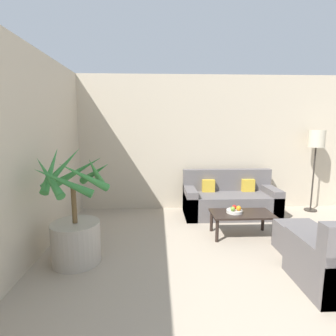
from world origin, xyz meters
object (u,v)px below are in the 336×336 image
at_px(orange_fruit, 239,208).
at_px(fruit_bowl, 234,211).
at_px(potted_palm, 76,227).
at_px(floor_lamp, 316,143).
at_px(apple_green, 233,209).
at_px(sofa_loveseat, 230,200).
at_px(coffee_table, 242,216).
at_px(apple_red, 234,207).
at_px(ottoman, 301,240).

bearing_deg(orange_fruit, fruit_bowl, 139.08).
relative_size(potted_palm, fruit_bowl, 6.00).
height_order(floor_lamp, orange_fruit, floor_lamp).
xyz_separation_m(potted_palm, apple_green, (2.17, 0.65, -0.01)).
height_order(sofa_loveseat, fruit_bowl, sofa_loveseat).
xyz_separation_m(floor_lamp, coffee_table, (-1.81, -1.16, -1.05)).
bearing_deg(potted_palm, sofa_loveseat, 34.72).
relative_size(fruit_bowl, apple_red, 3.57).
height_order(apple_red, orange_fruit, orange_fruit).
xyz_separation_m(coffee_table, orange_fruit, (-0.06, -0.03, 0.14)).
distance_m(floor_lamp, fruit_bowl, 2.44).
relative_size(apple_red, orange_fruit, 0.88).
height_order(potted_palm, apple_red, potted_palm).
bearing_deg(floor_lamp, ottoman, -124.15).
height_order(apple_red, ottoman, apple_red).
xyz_separation_m(potted_palm, floor_lamp, (4.13, 1.86, 0.90)).
bearing_deg(sofa_loveseat, apple_red, -101.51).
relative_size(floor_lamp, apple_green, 22.78).
bearing_deg(potted_palm, coffee_table, 16.76).
xyz_separation_m(potted_palm, apple_red, (2.22, 0.75, -0.01)).
height_order(apple_green, orange_fruit, orange_fruit).
distance_m(potted_palm, sofa_loveseat, 2.94).
relative_size(apple_green, orange_fruit, 0.92).
xyz_separation_m(floor_lamp, ottoman, (-1.19, -1.76, -1.17)).
relative_size(floor_lamp, fruit_bowl, 6.65).
bearing_deg(coffee_table, fruit_bowl, 174.61).
bearing_deg(apple_red, apple_green, -118.83).
bearing_deg(potted_palm, orange_fruit, 16.44).
relative_size(sofa_loveseat, floor_lamp, 1.08).
distance_m(sofa_loveseat, fruit_bowl, 0.98).
height_order(potted_palm, orange_fruit, potted_palm).
relative_size(floor_lamp, apple_red, 23.72).
xyz_separation_m(apple_red, orange_fruit, (0.04, -0.08, 0.00)).
bearing_deg(ottoman, orange_fruit, 139.70).
xyz_separation_m(fruit_bowl, orange_fruit, (0.05, -0.04, 0.06)).
xyz_separation_m(apple_green, orange_fruit, (0.10, 0.02, 0.00)).
bearing_deg(coffee_table, ottoman, -44.71).
relative_size(sofa_loveseat, apple_red, 25.51).
relative_size(sofa_loveseat, orange_fruit, 22.50).
xyz_separation_m(floor_lamp, apple_green, (-1.97, -1.21, -0.91)).
xyz_separation_m(fruit_bowl, apple_red, (0.01, 0.03, 0.06)).
relative_size(potted_palm, sofa_loveseat, 0.84).
height_order(potted_palm, apple_green, potted_palm).
relative_size(orange_fruit, ottoman, 0.14).
distance_m(potted_palm, apple_green, 2.26).
height_order(coffee_table, ottoman, ottoman).
height_order(sofa_loveseat, apple_red, sofa_loveseat).
xyz_separation_m(floor_lamp, apple_red, (-1.91, -1.11, -0.91)).
bearing_deg(fruit_bowl, sofa_loveseat, 78.42).
distance_m(apple_red, apple_green, 0.11).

